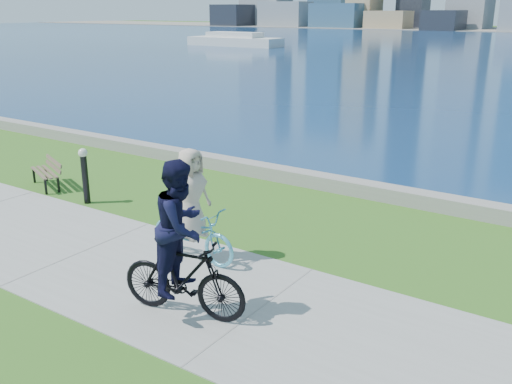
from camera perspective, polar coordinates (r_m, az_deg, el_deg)
ground at (r=11.41m, az=-16.91°, el=-5.77°), size 320.00×320.00×0.00m
concrete_path at (r=11.41m, az=-16.92°, el=-5.72°), size 80.00×3.50×0.02m
seawall at (r=15.71m, az=0.61°, el=2.18°), size 90.00×0.50×0.35m
ferry_near at (r=72.41m, az=-2.15°, el=14.92°), size 12.24×3.50×1.66m
park_bench at (r=15.67m, az=-20.10°, el=2.03°), size 1.46×0.97×0.72m
bollard_lamp at (r=13.98m, az=-16.76°, el=1.92°), size 0.22×0.22×1.34m
cyclist_woman at (r=10.40m, az=-6.40°, el=-2.69°), size 0.71×1.92×2.09m
cyclist_man at (r=8.44m, az=-7.40°, el=-6.03°), size 1.00×2.09×2.41m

